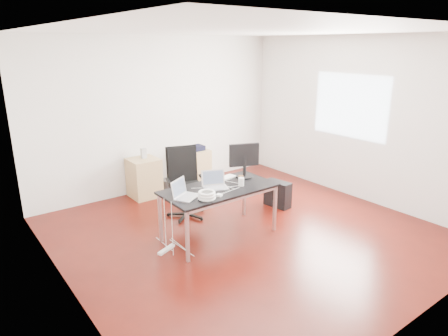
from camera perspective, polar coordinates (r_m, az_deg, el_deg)
room_shell at (r=5.48m, az=3.76°, el=4.24°), size 5.00×5.00×5.00m
desk at (r=5.56m, az=-0.69°, el=-3.35°), size 1.60×0.80×0.73m
office_chair at (r=6.33m, az=-5.68°, el=-1.53°), size 0.60×0.62×1.08m
filing_cabinet_left at (r=7.29m, az=-11.34°, el=-1.37°), size 0.50×0.50×0.70m
filing_cabinet_right at (r=7.78m, az=-4.29°, el=0.11°), size 0.50×0.50×0.70m
pc_tower at (r=6.81m, az=7.67°, el=-3.68°), size 0.26×0.47×0.44m
wastebasket at (r=7.39m, az=-8.13°, el=-2.68°), size 0.29×0.29×0.28m
power_strip at (r=5.48m, az=-8.23°, el=-11.44°), size 0.30×0.17×0.04m
laptop_left at (r=5.21m, az=-5.70°, el=-3.61°), size 0.41×0.38×0.23m
laptop_right at (r=5.53m, az=-1.29°, el=-2.27°), size 0.40×0.35×0.23m
monitor at (r=5.92m, az=2.89°, el=1.35°), size 0.43×0.26×0.51m
keyboard at (r=5.88m, az=-0.11°, el=-1.55°), size 0.46×0.22×0.02m
cup_white at (r=5.60m, az=2.48°, el=-1.98°), size 0.11×0.11×0.12m
cup_brown at (r=5.75m, az=2.43°, el=-1.59°), size 0.09×0.09×0.10m
cable_coil at (r=5.13m, az=-2.47°, el=-3.90°), size 0.24×0.24×0.11m
power_adapter at (r=5.24m, az=-0.69°, el=-3.89°), size 0.09×0.09×0.03m
speaker at (r=7.21m, az=-11.41°, el=2.08°), size 0.09×0.08×0.18m
navy_garment at (r=7.63m, az=-4.08°, el=2.86°), size 0.31×0.25×0.09m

